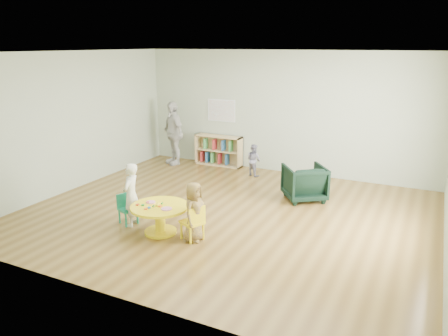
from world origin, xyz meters
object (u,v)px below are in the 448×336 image
bookshelf (219,150)px  toddler (254,160)px  kid_chair_left (127,208)px  child_right (194,212)px  kid_chair_right (194,222)px  child_left (131,195)px  activity_table (160,214)px  adult_caretaker (173,133)px  armchair (304,183)px

bookshelf → toddler: bearing=-23.0°
kid_chair_left → toddler: (0.86, 3.49, 0.10)m
child_right → kid_chair_right: bearing=136.6°
kid_chair_right → bookshelf: (-1.63, 4.07, 0.06)m
child_left → activity_table: bearing=72.4°
activity_table → adult_caretaker: 4.24m
armchair → toddler: (-1.50, 1.05, 0.03)m
kid_chair_left → child_right: size_ratio=0.55×
toddler → child_left: bearing=101.1°
adult_caretaker → child_left: bearing=-36.2°
bookshelf → child_right: bearing=-68.1°
armchair → toddler: size_ratio=1.02×
child_right → adult_caretaker: bearing=32.8°
activity_table → child_right: 0.64m
child_left → adult_caretaker: 3.90m
activity_table → kid_chair_left: 0.74m
kid_chair_right → child_right: 0.16m
child_left → child_right: child_left is taller
child_left → bookshelf: bearing=174.2°
activity_table → child_left: 0.64m
kid_chair_left → toddler: size_ratio=0.69×
activity_table → kid_chair_right: 0.62m
child_right → toddler: (-0.49, 3.58, -0.10)m
armchair → child_left: size_ratio=0.71×
child_right → adult_caretaker: size_ratio=0.59×
kid_chair_right → bookshelf: bookshelf is taller
activity_table → kid_chair_left: (-0.73, 0.09, -0.05)m
kid_chair_left → toddler: bearing=-171.2°
activity_table → armchair: size_ratio=1.23×
child_right → armchair: bearing=-25.2°
child_left → adult_caretaker: bearing=-169.5°
child_right → adult_caretaker: 4.56m
kid_chair_left → armchair: bearing=158.7°
activity_table → adult_caretaker: size_ratio=0.59×
bookshelf → toddler: bookshelf is taller
kid_chair_right → armchair: (1.01, 2.54, 0.04)m
kid_chair_right → toddler: size_ratio=0.76×
activity_table → bookshelf: (-1.01, 4.07, 0.05)m
toddler → child_right: bearing=120.6°
adult_caretaker → toddler: bearing=29.5°
child_right → child_left: bearing=83.9°
armchair → child_right: (-1.00, -2.53, 0.12)m
child_left → kid_chair_right: bearing=75.5°
kid_chair_left → armchair: (2.36, 2.45, 0.07)m
armchair → child_right: size_ratio=0.81×
activity_table → armchair: 3.02m
child_left → child_right: bearing=75.8°
child_left → kid_chair_left: bearing=-114.9°
child_right → toddler: size_ratio=1.26×
child_right → toddler: child_right is taller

